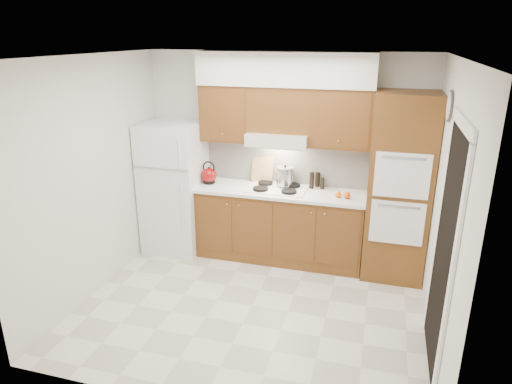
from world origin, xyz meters
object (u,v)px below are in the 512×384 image
fridge (175,187)px  oven_cabinet (399,188)px  stock_pot (285,176)px  kettle (209,175)px

fridge → oven_cabinet: (2.85, 0.03, 0.24)m
oven_cabinet → fridge: bearing=-179.3°
fridge → stock_pot: fridge is taller
kettle → stock_pot: bearing=-3.0°
fridge → oven_cabinet: 2.86m
stock_pot → fridge: bearing=-172.8°
kettle → stock_pot: stock_pot is taller
fridge → stock_pot: bearing=7.2°
fridge → kettle: (0.47, 0.05, 0.19)m
kettle → fridge: bearing=175.8°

